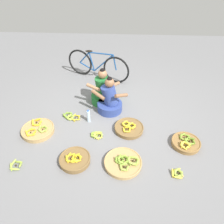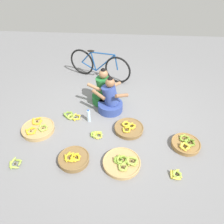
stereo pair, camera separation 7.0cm
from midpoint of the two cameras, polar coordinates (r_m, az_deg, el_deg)
ground_plane at (r=4.36m, az=0.67°, el=-1.94°), size 10.00×10.00×0.00m
vendor_woman_front at (r=4.44m, az=-0.03°, el=3.12°), size 0.74×0.52×0.80m
vendor_woman_behind at (r=4.69m, az=-1.73°, el=5.40°), size 0.70×0.52×0.82m
bicycle_leaning at (r=5.57m, az=-3.06°, el=12.23°), size 1.61×0.65×0.73m
banana_basket_front_right at (r=4.29m, az=-18.51°, el=-4.20°), size 0.61×0.61×0.17m
banana_basket_back_right at (r=4.02m, az=19.39°, el=-7.99°), size 0.50×0.50×0.16m
banana_basket_mid_right at (r=3.63m, az=-9.53°, el=-12.11°), size 0.51×0.51×0.16m
banana_basket_near_vendor at (r=4.11m, az=4.96°, el=-4.28°), size 0.55×0.55×0.15m
banana_basket_mid_left at (r=3.55m, az=3.25°, el=-13.22°), size 0.61×0.61×0.15m
loose_bananas_front_center at (r=4.01m, az=-3.63°, el=-6.03°), size 0.25×0.21×0.08m
loose_bananas_back_left at (r=3.87m, az=-23.79°, el=-12.31°), size 0.22×0.23×0.10m
loose_bananas_front_left at (r=3.59m, az=17.24°, el=-15.54°), size 0.19×0.19×0.09m
loose_bananas_back_center at (r=4.46m, az=-10.30°, el=-1.07°), size 0.39×0.30×0.09m
water_bottle at (r=4.26m, az=-5.71°, el=-1.02°), size 0.07×0.07×0.28m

